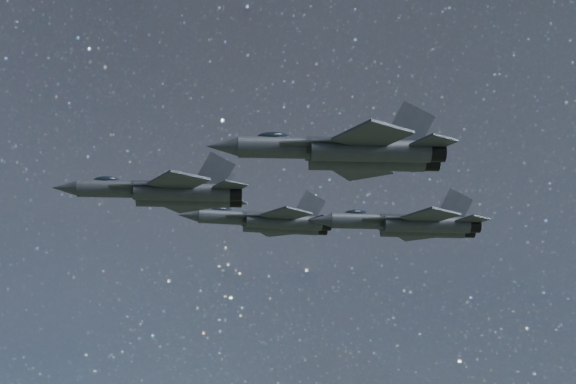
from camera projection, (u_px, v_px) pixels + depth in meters
name	position (u px, v px, depth m)	size (l,w,h in m)	color
jet_lead	(167.00, 192.00, 81.14)	(18.17, 12.08, 4.62)	#2E343A
jet_left	(270.00, 221.00, 96.49)	(17.60, 12.01, 4.42)	#2E343A
jet_right	(349.00, 152.00, 66.03)	(18.43, 12.23, 4.69)	#2E343A
jet_slot	(411.00, 224.00, 90.70)	(18.31, 12.22, 4.64)	#2E343A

